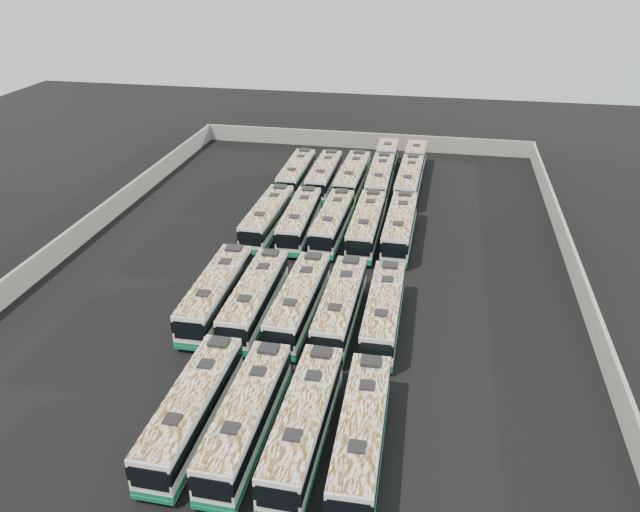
{
  "coord_description": "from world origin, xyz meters",
  "views": [
    {
      "loc": [
        10.1,
        -46.87,
        25.8
      ],
      "look_at": [
        0.99,
        -0.22,
        1.6
      ],
      "focal_mm": 35.0,
      "sensor_mm": 36.0,
      "label": 1
    }
  ],
  "objects_px": {
    "bus_midback_far_right": "(400,227)",
    "bus_back_right": "(383,171)",
    "bus_front_left": "(192,409)",
    "bus_back_far_right": "(411,172)",
    "bus_midback_left": "(300,220)",
    "bus_midback_right": "(367,225)",
    "bus_midfront_center": "(299,301)",
    "bus_midfront_right": "(340,306)",
    "bus_front_center": "(246,417)",
    "bus_back_left": "(324,176)",
    "bus_midfront_far_left": "(216,293)",
    "bus_back_far_left": "(296,174)",
    "bus_front_right": "(304,423)",
    "bus_front_far_right": "(362,433)",
    "bus_midfront_far_right": "(384,311)",
    "bus_midback_far_left": "(268,217)",
    "bus_midfront_left": "(255,298)",
    "bus_midback_center": "(333,222)",
    "bus_back_center": "(352,177)"
  },
  "relations": [
    {
      "from": "bus_front_far_right",
      "to": "bus_back_far_left",
      "type": "distance_m",
      "value": 42.83
    },
    {
      "from": "bus_midback_far_right",
      "to": "bus_midfront_far_left",
      "type": "bearing_deg",
      "value": -129.75
    },
    {
      "from": "bus_midfront_center",
      "to": "bus_back_left",
      "type": "bearing_deg",
      "value": 98.22
    },
    {
      "from": "bus_midback_far_right",
      "to": "bus_back_right",
      "type": "height_order",
      "value": "bus_midback_far_right"
    },
    {
      "from": "bus_midfront_right",
      "to": "bus_midfront_far_right",
      "type": "relative_size",
      "value": 1.02
    },
    {
      "from": "bus_front_far_right",
      "to": "bus_midfront_right",
      "type": "xyz_separation_m",
      "value": [
        -3.31,
        12.91,
        0.0
      ]
    },
    {
      "from": "bus_midback_left",
      "to": "bus_back_far_right",
      "type": "height_order",
      "value": "bus_back_far_right"
    },
    {
      "from": "bus_midback_left",
      "to": "bus_midback_right",
      "type": "xyz_separation_m",
      "value": [
        6.53,
        -0.07,
        0.05
      ]
    },
    {
      "from": "bus_midfront_far_right",
      "to": "bus_back_left",
      "type": "bearing_deg",
      "value": 108.73
    },
    {
      "from": "bus_midback_far_left",
      "to": "bus_back_left",
      "type": "height_order",
      "value": "bus_midback_far_left"
    },
    {
      "from": "bus_back_right",
      "to": "bus_back_far_left",
      "type": "bearing_deg",
      "value": -164.23
    },
    {
      "from": "bus_midback_far_right",
      "to": "bus_back_right",
      "type": "distance_m",
      "value": 16.01
    },
    {
      "from": "bus_front_far_right",
      "to": "bus_back_left",
      "type": "distance_m",
      "value": 41.89
    },
    {
      "from": "bus_midfront_center",
      "to": "bus_back_center",
      "type": "xyz_separation_m",
      "value": [
        -0.03,
        27.6,
        0.04
      ]
    },
    {
      "from": "bus_midback_far_left",
      "to": "bus_midfront_right",
      "type": "bearing_deg",
      "value": -56.0
    },
    {
      "from": "bus_front_left",
      "to": "bus_back_left",
      "type": "relative_size",
      "value": 1.01
    },
    {
      "from": "bus_front_center",
      "to": "bus_front_right",
      "type": "relative_size",
      "value": 0.98
    },
    {
      "from": "bus_front_right",
      "to": "bus_back_right",
      "type": "bearing_deg",
      "value": 90.97
    },
    {
      "from": "bus_midfront_left",
      "to": "bus_front_center",
      "type": "bearing_deg",
      "value": -75.82
    },
    {
      "from": "bus_midfront_center",
      "to": "bus_back_far_right",
      "type": "xyz_separation_m",
      "value": [
        6.43,
        30.76,
        -0.01
      ]
    },
    {
      "from": "bus_midfront_center",
      "to": "bus_midback_center",
      "type": "relative_size",
      "value": 1.02
    },
    {
      "from": "bus_front_right",
      "to": "bus_midback_far_left",
      "type": "xyz_separation_m",
      "value": [
        -9.68,
        27.64,
        -0.02
      ]
    },
    {
      "from": "bus_midback_right",
      "to": "bus_back_right",
      "type": "xyz_separation_m",
      "value": [
        -0.13,
        15.84,
        -0.03
      ]
    },
    {
      "from": "bus_back_far_left",
      "to": "bus_midback_center",
      "type": "bearing_deg",
      "value": -63.5
    },
    {
      "from": "bus_back_right",
      "to": "bus_back_far_right",
      "type": "bearing_deg",
      "value": 0.35
    },
    {
      "from": "bus_front_left",
      "to": "bus_midback_far_right",
      "type": "distance_m",
      "value": 29.52
    },
    {
      "from": "bus_front_left",
      "to": "bus_midfront_far_left",
      "type": "relative_size",
      "value": 0.98
    },
    {
      "from": "bus_midback_far_left",
      "to": "bus_midback_far_right",
      "type": "xyz_separation_m",
      "value": [
        12.84,
        0.17,
        0.04
      ]
    },
    {
      "from": "bus_front_far_right",
      "to": "bus_midback_right",
      "type": "height_order",
      "value": "bus_midback_right"
    },
    {
      "from": "bus_front_left",
      "to": "bus_front_right",
      "type": "bearing_deg",
      "value": 1.27
    },
    {
      "from": "bus_front_far_right",
      "to": "bus_midback_left",
      "type": "distance_m",
      "value": 29.54
    },
    {
      "from": "bus_midback_left",
      "to": "bus_back_right",
      "type": "distance_m",
      "value": 17.03
    },
    {
      "from": "bus_midfront_center",
      "to": "bus_back_far_right",
      "type": "height_order",
      "value": "bus_midfront_center"
    },
    {
      "from": "bus_midfront_right",
      "to": "bus_midback_far_right",
      "type": "relative_size",
      "value": 0.98
    },
    {
      "from": "bus_front_far_right",
      "to": "bus_midfront_far_right",
      "type": "distance_m",
      "value": 12.84
    },
    {
      "from": "bus_midfront_right",
      "to": "bus_back_far_left",
      "type": "height_order",
      "value": "bus_midfront_right"
    },
    {
      "from": "bus_midfront_right",
      "to": "bus_back_left",
      "type": "distance_m",
      "value": 28.57
    },
    {
      "from": "bus_midfront_far_left",
      "to": "bus_midfront_center",
      "type": "height_order",
      "value": "bus_midfront_far_left"
    },
    {
      "from": "bus_midback_right",
      "to": "bus_back_far_right",
      "type": "bearing_deg",
      "value": 78.74
    },
    {
      "from": "bus_midback_far_right",
      "to": "bus_midback_center",
      "type": "bearing_deg",
      "value": -179.42
    },
    {
      "from": "bus_midfront_left",
      "to": "bus_midback_right",
      "type": "relative_size",
      "value": 0.98
    },
    {
      "from": "bus_midback_far_right",
      "to": "bus_back_left",
      "type": "distance_m",
      "value": 16.0
    },
    {
      "from": "bus_front_right",
      "to": "bus_midfront_left",
      "type": "relative_size",
      "value": 1.01
    },
    {
      "from": "bus_front_right",
      "to": "bus_midback_right",
      "type": "xyz_separation_m",
      "value": [
        0.02,
        27.64,
        0.02
      ]
    },
    {
      "from": "bus_midfront_right",
      "to": "bus_front_center",
      "type": "bearing_deg",
      "value": -103.92
    },
    {
      "from": "bus_midback_left",
      "to": "bus_back_far_left",
      "type": "height_order",
      "value": "bus_midback_left"
    },
    {
      "from": "bus_midback_right",
      "to": "bus_midfront_center",
      "type": "bearing_deg",
      "value": -102.1
    },
    {
      "from": "bus_midback_left",
      "to": "bus_back_far_right",
      "type": "xyz_separation_m",
      "value": [
        9.73,
        15.84,
        0.02
      ]
    },
    {
      "from": "bus_midback_left",
      "to": "bus_midback_right",
      "type": "relative_size",
      "value": 0.97
    },
    {
      "from": "bus_midback_far_right",
      "to": "bus_back_far_left",
      "type": "distance_m",
      "value": 18.21
    }
  ]
}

